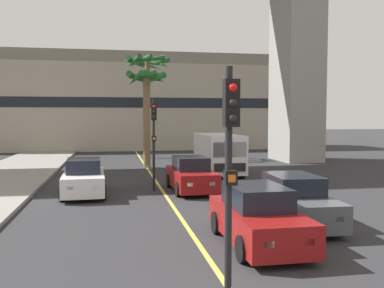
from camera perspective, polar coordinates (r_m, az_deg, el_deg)
lane_stripe_center at (r=22.41m, az=-4.67°, el=-5.07°), size 0.14×56.00×0.01m
pier_building_backdrop at (r=46.78m, az=-7.77°, el=5.41°), size 34.79×8.04×9.87m
car_queue_front at (r=11.71m, az=8.67°, el=-9.57°), size 1.84×4.10×1.56m
car_queue_second at (r=14.04m, az=13.29°, el=-7.41°), size 1.96×4.16×1.56m
car_queue_third at (r=19.31m, az=-14.07°, el=-4.42°), size 1.95×4.16×1.56m
car_queue_fourth at (r=19.72m, az=-0.13°, el=-4.15°), size 1.91×4.14×1.56m
delivery_van at (r=25.18m, az=3.52°, el=-1.17°), size 2.20×5.27×2.36m
traffic_light_median_near at (r=7.03m, az=5.00°, el=-1.86°), size 0.24×0.37×4.20m
traffic_light_median_far at (r=19.60m, az=-5.06°, el=1.64°), size 0.24×0.37×4.20m
palm_tree_near_median at (r=28.85m, az=-6.03°, el=6.67°), size 2.75×2.77×6.48m
palm_tree_mid_median at (r=35.65m, az=-5.95°, el=9.28°), size 3.69×3.72×8.36m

